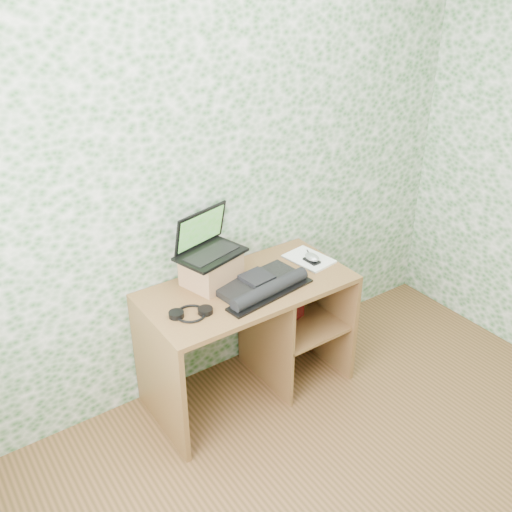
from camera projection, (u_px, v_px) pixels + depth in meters
wall_back at (216, 177)px, 3.15m from camera, size 3.50×0.00×3.50m
desk at (256, 318)px, 3.38m from camera, size 1.20×0.60×0.75m
riser at (211, 269)px, 3.18m from camera, size 0.34×0.31×0.17m
laptop at (207, 244)px, 3.14m from camera, size 0.42×0.35×0.24m
keyboard at (263, 285)px, 3.14m from camera, size 0.56×0.34×0.08m
headphones at (191, 313)px, 2.94m from camera, size 0.22×0.21×0.03m
notepad at (309, 259)px, 3.45m from camera, size 0.24×0.31×0.01m
mouse at (312, 259)px, 3.40m from camera, size 0.07×0.11×0.04m
pen at (309, 255)px, 3.48m from camera, size 0.06×0.11×0.01m
red_box at (289, 303)px, 3.45m from camera, size 0.24×0.12×0.27m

